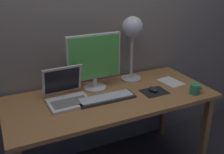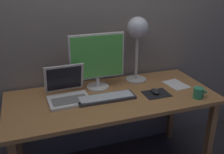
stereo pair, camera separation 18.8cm
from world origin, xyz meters
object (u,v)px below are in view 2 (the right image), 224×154
object	(u,v)px
laptop	(67,90)
mouse	(155,91)
desk_lamp	(138,33)
keyboard_main	(106,98)
monitor	(97,59)
coffee_mug	(199,93)

from	to	relation	value
laptop	mouse	xyz separation A→B (m)	(0.67, -0.15, -0.05)
mouse	laptop	bearing A→B (deg)	167.10
laptop	desk_lamp	world-z (taller)	desk_lamp
keyboard_main	laptop	distance (m)	0.30
monitor	coffee_mug	world-z (taller)	monitor
monitor	mouse	xyz separation A→B (m)	(0.40, -0.25, -0.23)
desk_lamp	coffee_mug	bearing A→B (deg)	-56.89
desk_lamp	keyboard_main	bearing A→B (deg)	-143.62
desk_lamp	laptop	bearing A→B (deg)	-167.08
keyboard_main	desk_lamp	world-z (taller)	desk_lamp
keyboard_main	coffee_mug	xyz separation A→B (m)	(0.67, -0.20, 0.03)
mouse	coffee_mug	distance (m)	0.32
monitor	keyboard_main	xyz separation A→B (m)	(0.00, -0.22, -0.23)
laptop	coffee_mug	world-z (taller)	laptop
keyboard_main	mouse	world-z (taller)	mouse
laptop	desk_lamp	distance (m)	0.74
desk_lamp	mouse	xyz separation A→B (m)	(0.03, -0.30, -0.40)
desk_lamp	coffee_mug	distance (m)	0.68
keyboard_main	desk_lamp	xyz separation A→B (m)	(0.36, 0.27, 0.41)
monitor	laptop	xyz separation A→B (m)	(-0.27, -0.10, -0.18)
mouse	coffee_mug	bearing A→B (deg)	-32.36
laptop	keyboard_main	bearing A→B (deg)	-24.07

